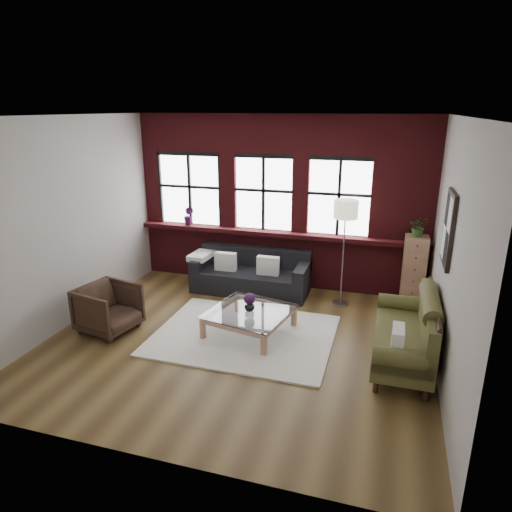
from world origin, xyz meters
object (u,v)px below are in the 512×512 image
(vase, at_px, (250,306))
(floor_lamp, at_px, (343,250))
(armchair, at_px, (109,309))
(coffee_table, at_px, (250,322))
(dark_sofa, at_px, (251,272))
(drawer_chest, at_px, (414,272))
(vintage_settee, at_px, (403,328))

(vase, height_order, floor_lamp, floor_lamp)
(vase, bearing_deg, armchair, -165.85)
(coffee_table, bearing_deg, armchair, -165.85)
(vase, relative_size, floor_lamp, 0.08)
(armchair, bearing_deg, dark_sofa, -25.50)
(vase, distance_m, drawer_chest, 2.99)
(coffee_table, relative_size, floor_lamp, 0.57)
(vase, bearing_deg, coffee_table, 180.00)
(dark_sofa, height_order, floor_lamp, floor_lamp)
(drawer_chest, xyz_separation_m, floor_lamp, (-1.18, -0.29, 0.38))
(vintage_settee, bearing_deg, drawer_chest, 85.01)
(vintage_settee, relative_size, drawer_chest, 1.51)
(vase, bearing_deg, vintage_settee, -5.34)
(drawer_chest, relative_size, floor_lamp, 0.62)
(vintage_settee, height_order, vase, vintage_settee)
(coffee_table, relative_size, drawer_chest, 0.91)
(dark_sofa, bearing_deg, armchair, -127.24)
(vase, relative_size, drawer_chest, 0.13)
(dark_sofa, height_order, vase, dark_sofa)
(vintage_settee, distance_m, armchair, 4.33)
(dark_sofa, height_order, coffee_table, dark_sofa)
(armchair, height_order, floor_lamp, floor_lamp)
(vintage_settee, xyz_separation_m, armchair, (-4.31, -0.32, -0.14))
(coffee_table, height_order, drawer_chest, drawer_chest)
(floor_lamp, bearing_deg, coffee_table, -128.83)
(armchair, relative_size, vase, 4.90)
(dark_sofa, bearing_deg, vintage_settee, -33.97)
(vintage_settee, distance_m, vase, 2.22)
(coffee_table, xyz_separation_m, floor_lamp, (1.20, 1.50, 0.82))
(dark_sofa, distance_m, vintage_settee, 3.24)
(dark_sofa, relative_size, armchair, 2.66)
(coffee_table, bearing_deg, drawer_chest, 36.89)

